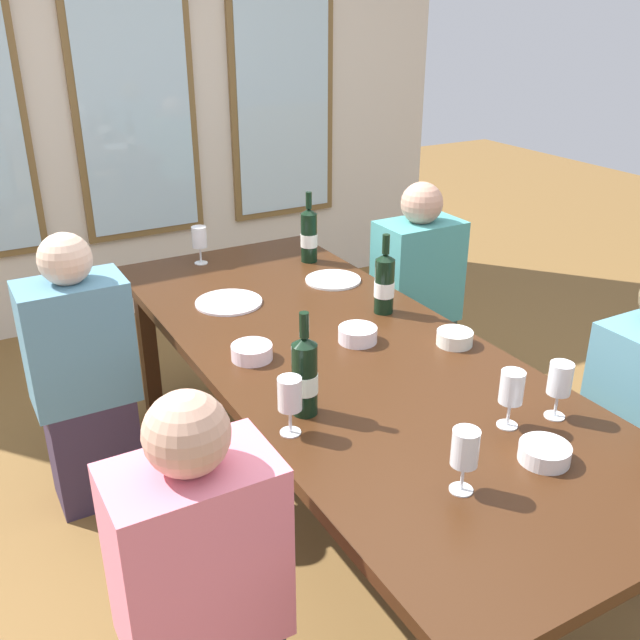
{
  "coord_description": "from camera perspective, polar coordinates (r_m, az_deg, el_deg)",
  "views": [
    {
      "loc": [
        -1.14,
        -1.87,
        1.85
      ],
      "look_at": [
        0.0,
        0.16,
        0.79
      ],
      "focal_mm": 39.88,
      "sensor_mm": 36.0,
      "label": 1
    }
  ],
  "objects": [
    {
      "name": "dining_table",
      "position": [
        2.49,
        1.83,
        -3.8
      ],
      "size": [
        0.96,
        2.44,
        0.74
      ],
      "color": "#3C200F",
      "rests_on": "ground"
    },
    {
      "name": "wine_bottle_2",
      "position": [
        2.04,
        -1.24,
        -4.48
      ],
      "size": [
        0.08,
        0.08,
        0.32
      ],
      "color": "black",
      "rests_on": "dining_table"
    },
    {
      "name": "ground_plane",
      "position": [
        2.87,
        1.65,
        -15.72
      ],
      "size": [
        12.0,
        12.0,
        0.0
      ],
      "primitive_type": "plane",
      "color": "brown"
    },
    {
      "name": "back_wall_with_windows",
      "position": [
        4.42,
        -15.0,
        18.47
      ],
      "size": [
        4.16,
        0.1,
        2.9
      ],
      "color": "beige",
      "rests_on": "ground"
    },
    {
      "name": "seated_person_0",
      "position": [
        1.85,
        -9.41,
        -21.74
      ],
      "size": [
        0.38,
        0.24,
        1.11
      ],
      "color": "#212E38",
      "rests_on": "ground"
    },
    {
      "name": "wine_bottle_0",
      "position": [
        2.72,
        5.19,
        2.96
      ],
      "size": [
        0.08,
        0.08,
        0.31
      ],
      "color": "black",
      "rests_on": "dining_table"
    },
    {
      "name": "wine_glass_2",
      "position": [
        2.14,
        18.69,
        -4.69
      ],
      "size": [
        0.07,
        0.07,
        0.17
      ],
      "color": "white",
      "rests_on": "dining_table"
    },
    {
      "name": "white_plate_0",
      "position": [
        2.85,
        -7.33,
        1.42
      ],
      "size": [
        0.27,
        0.27,
        0.01
      ],
      "primitive_type": "cylinder",
      "color": "white",
      "rests_on": "dining_table"
    },
    {
      "name": "seated_person_3",
      "position": [
        3.4,
        7.69,
        1.29
      ],
      "size": [
        0.38,
        0.24,
        1.11
      ],
      "color": "#2E3A31",
      "rests_on": "ground"
    },
    {
      "name": "wine_glass_5",
      "position": [
        1.77,
        11.57,
        -10.13
      ],
      "size": [
        0.07,
        0.07,
        0.17
      ],
      "color": "white",
      "rests_on": "dining_table"
    },
    {
      "name": "tasting_bowl_1",
      "position": [
        1.98,
        17.57,
        -10.14
      ],
      "size": [
        0.14,
        0.14,
        0.05
      ],
      "primitive_type": "cylinder",
      "color": "white",
      "rests_on": "dining_table"
    },
    {
      "name": "tasting_bowl_2",
      "position": [
        2.51,
        3.04,
        -1.17
      ],
      "size": [
        0.14,
        0.14,
        0.05
      ],
      "primitive_type": "cylinder",
      "color": "white",
      "rests_on": "dining_table"
    },
    {
      "name": "seated_person_2",
      "position": [
        2.85,
        -18.41,
        -4.66
      ],
      "size": [
        0.38,
        0.24,
        1.11
      ],
      "color": "#382B40",
      "rests_on": "ground"
    },
    {
      "name": "wine_glass_4",
      "position": [
        2.05,
        15.12,
        -5.43
      ],
      "size": [
        0.07,
        0.07,
        0.17
      ],
      "color": "white",
      "rests_on": "dining_table"
    },
    {
      "name": "white_plate_1",
      "position": [
        3.06,
        1.05,
        3.24
      ],
      "size": [
        0.24,
        0.24,
        0.01
      ],
      "primitive_type": "cylinder",
      "color": "white",
      "rests_on": "dining_table"
    },
    {
      "name": "tasting_bowl_3",
      "position": [
        2.4,
        -5.49,
        -2.57
      ],
      "size": [
        0.14,
        0.14,
        0.05
      ],
      "primitive_type": "cylinder",
      "color": "white",
      "rests_on": "dining_table"
    },
    {
      "name": "tasting_bowl_0",
      "position": [
        2.53,
        10.75,
        -1.42
      ],
      "size": [
        0.13,
        0.13,
        0.05
      ],
      "primitive_type": "cylinder",
      "color": "white",
      "rests_on": "dining_table"
    },
    {
      "name": "wine_bottle_1",
      "position": [
        3.26,
        -0.89,
        6.83
      ],
      "size": [
        0.08,
        0.08,
        0.32
      ],
      "color": "black",
      "rests_on": "dining_table"
    },
    {
      "name": "wine_glass_0",
      "position": [
        1.95,
        -2.44,
        -6.17
      ],
      "size": [
        0.07,
        0.07,
        0.17
      ],
      "color": "white",
      "rests_on": "dining_table"
    },
    {
      "name": "wine_glass_3",
      "position": [
        3.28,
        -9.66,
        6.43
      ],
      "size": [
        0.07,
        0.07,
        0.17
      ],
      "color": "white",
      "rests_on": "dining_table"
    }
  ]
}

